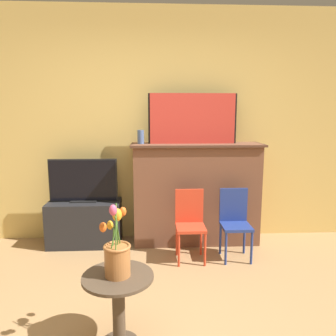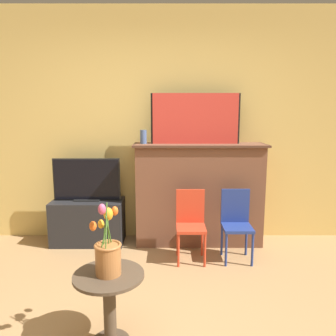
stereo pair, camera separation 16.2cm
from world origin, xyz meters
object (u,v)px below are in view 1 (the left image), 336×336
object	(u,v)px
tv_monitor	(83,181)
vase_tulips	(117,254)
painting	(193,119)
chair_red	(190,220)
chair_blue	(235,219)

from	to	relation	value
tv_monitor	vase_tulips	bearing A→B (deg)	-72.25
tv_monitor	vase_tulips	world-z (taller)	tv_monitor
painting	vase_tulips	xyz separation A→B (m)	(-0.69, -1.74, -0.81)
tv_monitor	painting	bearing A→B (deg)	1.18
chair_red	chair_blue	xyz separation A→B (m)	(0.47, 0.01, 0.00)
painting	chair_red	size ratio (longest dim) A/B	1.37
painting	tv_monitor	bearing A→B (deg)	-178.82
tv_monitor	chair_blue	distance (m)	1.72
chair_blue	vase_tulips	distance (m)	1.70
painting	chair_blue	xyz separation A→B (m)	(0.40, -0.45, -1.03)
chair_blue	painting	bearing A→B (deg)	131.61
painting	tv_monitor	world-z (taller)	painting
chair_blue	vase_tulips	xyz separation A→B (m)	(-1.08, -1.29, 0.22)
vase_tulips	chair_red	bearing A→B (deg)	64.39
painting	chair_blue	size ratio (longest dim) A/B	1.37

